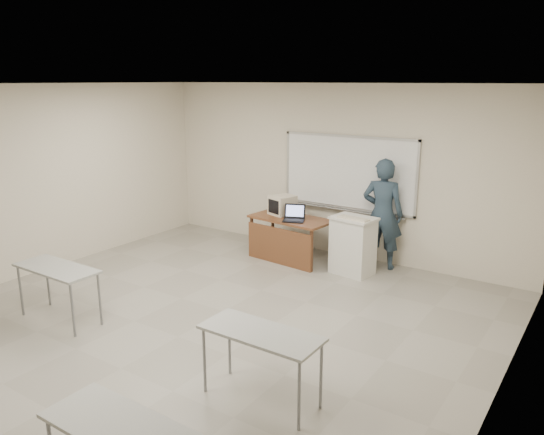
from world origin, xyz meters
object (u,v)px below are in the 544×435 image
Objects in this scene: crt_monitor at (283,205)px; laptop at (295,217)px; mouse at (301,218)px; instructor_desk at (287,231)px; presenter at (383,214)px; keyboard at (354,218)px; podium at (353,245)px; whiteboard at (348,174)px.

laptop is (0.41, -0.25, -0.11)m from crt_monitor.
laptop is 0.15m from mouse.
instructor_desk is 0.77× the size of presenter.
crt_monitor is 1.18× the size of laptop.
crt_monitor is 0.49m from mouse.
keyboard is at bearing -25.02° from laptop.
mouse is at bearing -175.87° from podium.
whiteboard reaches higher than instructor_desk.
crt_monitor reaches higher than keyboard.
mouse is (0.45, -0.11, -0.15)m from crt_monitor.
whiteboard is at bearing -27.73° from presenter.
crt_monitor is at bearing -147.66° from whiteboard.
podium is 2.67× the size of laptop.
presenter reaches higher than instructor_desk.
crt_monitor is (-1.45, 0.17, 0.44)m from podium.
keyboard reaches higher than mouse.
laptop is (-0.54, -0.85, -0.67)m from whiteboard.
laptop is 4.00× the size of mouse.
laptop is at bearing -122.35° from whiteboard.
crt_monitor is at bearing 125.94° from laptop.
whiteboard is 1.36m from podium.
laptop is 1.44m from presenter.
laptop reaches higher than keyboard.
laptop is (0.16, -0.01, 0.27)m from instructor_desk.
presenter is at bearing -17.22° from whiteboard.
podium is at bearing 11.02° from crt_monitor.
laptop is 0.70× the size of keyboard.
instructor_desk is 16.11× the size of mouse.
keyboard is (1.05, -0.17, 0.19)m from mouse.
crt_monitor reaches higher than mouse.
podium is at bearing 8.92° from instructor_desk.
keyboard is at bearing 61.48° from presenter.
keyboard reaches higher than instructor_desk.
mouse is 1.08m from keyboard.
whiteboard is 6.00× the size of crt_monitor.
presenter is at bearing 15.36° from mouse.
keyboard is (1.50, -0.29, 0.04)m from crt_monitor.
keyboard is (0.05, -0.12, 0.48)m from podium.
crt_monitor is 0.22× the size of presenter.
presenter reaches higher than crt_monitor.
whiteboard is 4.92× the size of keyboard.
laptop is at bearing -110.98° from mouse.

